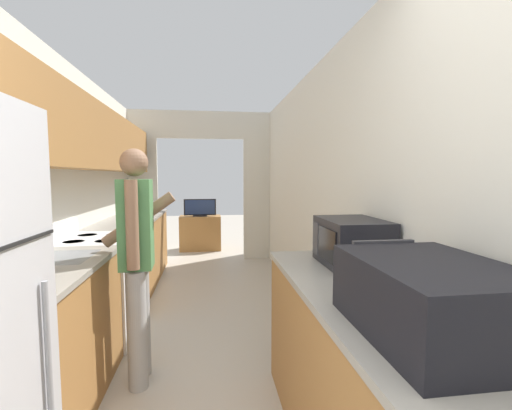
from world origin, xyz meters
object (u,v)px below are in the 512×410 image
at_px(suitcase, 430,298).
at_px(microwave, 352,242).
at_px(range_oven, 98,287).
at_px(tv_cabinet, 200,233).
at_px(television, 200,208).
at_px(person, 137,260).

distance_m(suitcase, microwave, 0.90).
height_order(range_oven, microwave, microwave).
height_order(tv_cabinet, television, television).
bearing_deg(microwave, range_oven, 147.16).
xyz_separation_m(person, television, (0.32, 4.22, -0.04)).
height_order(person, suitcase, person).
height_order(range_oven, tv_cabinet, range_oven).
bearing_deg(television, tv_cabinet, 90.00).
relative_size(person, television, 2.66).
xyz_separation_m(person, microwave, (1.34, -0.45, 0.17)).
distance_m(person, tv_cabinet, 4.31).
distance_m(microwave, tv_cabinet, 4.88).
distance_m(person, microwave, 1.42).
bearing_deg(television, range_oven, -103.01).
xyz_separation_m(tv_cabinet, television, (0.00, -0.04, 0.49)).
distance_m(range_oven, suitcase, 2.75).
xyz_separation_m(range_oven, tv_cabinet, (0.81, 3.54, -0.12)).
relative_size(microwave, television, 0.78).
bearing_deg(tv_cabinet, microwave, -77.80).
bearing_deg(person, tv_cabinet, -6.94).
xyz_separation_m(microwave, television, (-1.02, 4.68, -0.22)).
distance_m(suitcase, television, 5.65).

